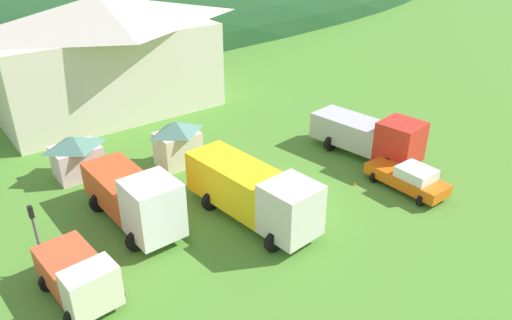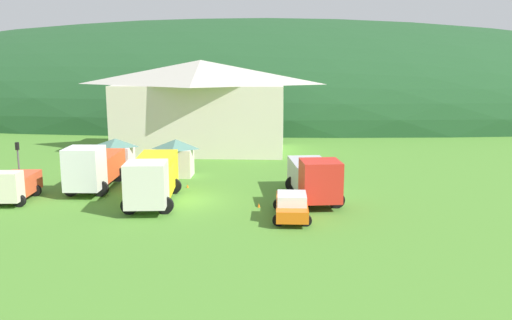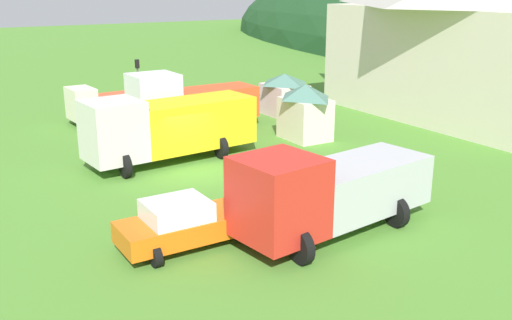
{
  "view_description": "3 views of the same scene",
  "coord_description": "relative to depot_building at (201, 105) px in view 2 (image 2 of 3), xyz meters",
  "views": [
    {
      "loc": [
        -15.72,
        -18.33,
        15.13
      ],
      "look_at": [
        0.63,
        3.26,
        1.09
      ],
      "focal_mm": 34.04,
      "sensor_mm": 36.0,
      "label": 1
    },
    {
      "loc": [
        6.39,
        -35.66,
        9.79
      ],
      "look_at": [
        4.27,
        3.26,
        2.25
      ],
      "focal_mm": 38.01,
      "sensor_mm": 36.0,
      "label": 2
    },
    {
      "loc": [
        23.24,
        -10.95,
        8.39
      ],
      "look_at": [
        3.25,
        0.96,
        1.31
      ],
      "focal_mm": 41.14,
      "sensor_mm": 36.0,
      "label": 3
    }
  ],
  "objects": [
    {
      "name": "light_truck_cream",
      "position": [
        -9.79,
        -20.44,
        -3.65
      ],
      "size": [
        2.83,
        4.73,
        2.34
      ],
      "rotation": [
        0.0,
        0.0,
        -1.49
      ],
      "color": "beige",
      "rests_on": "ground"
    },
    {
      "name": "play_shed_pink",
      "position": [
        -6.1,
        -9.52,
        -3.42
      ],
      "size": [
        2.99,
        2.45,
        2.71
      ],
      "color": "beige",
      "rests_on": "ground"
    },
    {
      "name": "traffic_light_west",
      "position": [
        -10.62,
        -17.82,
        -2.54
      ],
      "size": [
        0.2,
        0.32,
        3.66
      ],
      "color": "#4C4C51",
      "rests_on": "ground"
    },
    {
      "name": "traffic_cone_mid_row",
      "position": [
        1.31,
        -15.87,
        -4.82
      ],
      "size": [
        0.36,
        0.36,
        0.5
      ],
      "primitive_type": "cone",
      "color": "orange",
      "rests_on": "ground"
    },
    {
      "name": "depot_building",
      "position": [
        0.0,
        0.0,
        0.0
      ],
      "size": [
        18.13,
        9.75,
        9.35
      ],
      "color": "beige",
      "rests_on": "ground"
    },
    {
      "name": "forested_hill_backdrop",
      "position": [
        2.24,
        39.55,
        -4.82
      ],
      "size": [
        173.54,
        60.0,
        31.88
      ],
      "primitive_type": "ellipsoid",
      "color": "#1E4723",
      "rests_on": "ground"
    },
    {
      "name": "crane_truck_red",
      "position": [
        10.64,
        -18.89,
        -3.2
      ],
      "size": [
        3.89,
        7.93,
        3.16
      ],
      "rotation": [
        0.0,
        0.0,
        -1.43
      ],
      "color": "red",
      "rests_on": "ground"
    },
    {
      "name": "service_pickup_orange",
      "position": [
        9.07,
        -23.25,
        -3.99
      ],
      "size": [
        2.35,
        5.04,
        1.66
      ],
      "rotation": [
        0.0,
        0.0,
        -1.56
      ],
      "color": "orange",
      "rests_on": "ground"
    },
    {
      "name": "ground_plane",
      "position": [
        2.24,
        -19.55,
        -4.82
      ],
      "size": [
        200.0,
        200.0,
        0.0
      ],
      "primitive_type": "plane",
      "color": "#4C842D"
    },
    {
      "name": "heavy_rig_white",
      "position": [
        -5.46,
        -16.82,
        -3.09
      ],
      "size": [
        3.36,
        7.64,
        3.49
      ],
      "rotation": [
        0.0,
        0.0,
        -1.54
      ],
      "color": "white",
      "rests_on": "ground"
    },
    {
      "name": "play_shed_cream",
      "position": [
        -0.3,
        -11.99,
        -3.23
      ],
      "size": [
        2.86,
        2.22,
        3.08
      ],
      "color": "beige",
      "rests_on": "ground"
    },
    {
      "name": "traffic_cone_near_pickup",
      "position": [
        6.95,
        -20.98,
        -4.82
      ],
      "size": [
        0.36,
        0.36,
        0.55
      ],
      "primitive_type": "cone",
      "color": "orange",
      "rests_on": "ground"
    },
    {
      "name": "flatbed_truck_yellow",
      "position": [
        -0.22,
        -20.21,
        -3.03
      ],
      "size": [
        3.78,
        8.58,
        3.31
      ],
      "rotation": [
        0.0,
        0.0,
        -1.48
      ],
      "color": "silver",
      "rests_on": "ground"
    }
  ]
}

